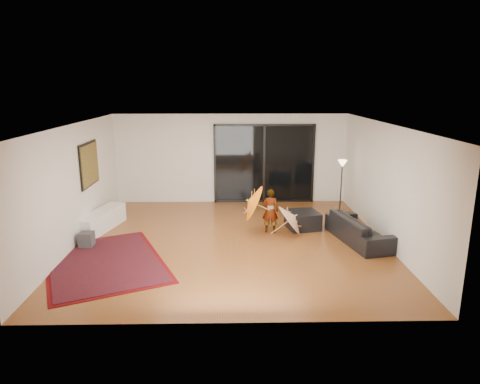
{
  "coord_description": "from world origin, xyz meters",
  "views": [
    {
      "loc": [
        0.0,
        -9.35,
        3.54
      ],
      "look_at": [
        0.2,
        0.34,
        1.1
      ],
      "focal_mm": 32.0,
      "sensor_mm": 36.0,
      "label": 1
    }
  ],
  "objects_px": {
    "sofa": "(359,229)",
    "child": "(270,211)",
    "media_console": "(102,220)",
    "ottoman": "(303,220)"
  },
  "relations": [
    {
      "from": "media_console",
      "to": "ottoman",
      "type": "xyz_separation_m",
      "value": [
        5.05,
        0.01,
        -0.02
      ]
    },
    {
      "from": "media_console",
      "to": "sofa",
      "type": "height_order",
      "value": "sofa"
    },
    {
      "from": "ottoman",
      "to": "child",
      "type": "bearing_deg",
      "value": -161.42
    },
    {
      "from": "ottoman",
      "to": "sofa",
      "type": "bearing_deg",
      "value": -40.34
    },
    {
      "from": "media_console",
      "to": "child",
      "type": "xyz_separation_m",
      "value": [
        4.2,
        -0.28,
        0.31
      ]
    },
    {
      "from": "sofa",
      "to": "child",
      "type": "relative_size",
      "value": 1.85
    },
    {
      "from": "sofa",
      "to": "child",
      "type": "bearing_deg",
      "value": 58.44
    },
    {
      "from": "media_console",
      "to": "sofa",
      "type": "xyz_separation_m",
      "value": [
        6.2,
        -0.97,
        0.06
      ]
    },
    {
      "from": "sofa",
      "to": "child",
      "type": "distance_m",
      "value": 2.13
    },
    {
      "from": "media_console",
      "to": "ottoman",
      "type": "relative_size",
      "value": 2.29
    }
  ]
}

